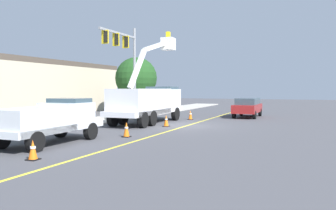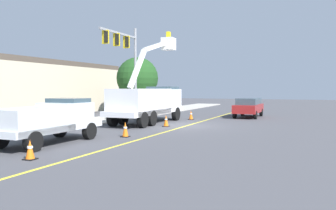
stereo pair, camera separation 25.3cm
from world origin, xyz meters
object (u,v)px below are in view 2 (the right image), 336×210
(service_pickup_truck, at_px, (47,119))
(passing_minivan, at_px, (249,106))
(traffic_cone_mid_front, at_px, (125,130))
(traffic_cone_mid_rear, at_px, (166,121))
(utility_bucket_truck, at_px, (148,101))
(traffic_cone_leading, at_px, (30,150))
(traffic_cone_trailing, at_px, (191,115))
(traffic_signal_mast, at_px, (126,54))

(service_pickup_truck, xyz_separation_m, passing_minivan, (17.89, -6.67, -0.15))
(traffic_cone_mid_front, distance_m, traffic_cone_mid_rear, 5.31)
(utility_bucket_truck, bearing_deg, traffic_cone_mid_rear, -129.69)
(traffic_cone_mid_front, bearing_deg, traffic_cone_leading, 175.63)
(utility_bucket_truck, relative_size, passing_minivan, 1.70)
(traffic_cone_mid_front, relative_size, traffic_cone_mid_rear, 1.02)
(traffic_cone_leading, xyz_separation_m, traffic_cone_mid_front, (6.26, -0.48, 0.04))
(traffic_cone_leading, distance_m, traffic_cone_mid_front, 6.28)
(utility_bucket_truck, relative_size, traffic_cone_mid_rear, 10.61)
(utility_bucket_truck, height_order, traffic_cone_trailing, utility_bucket_truck)
(service_pickup_truck, distance_m, traffic_cone_mid_front, 4.02)
(utility_bucket_truck, distance_m, passing_minivan, 9.89)
(traffic_signal_mast, bearing_deg, traffic_cone_mid_rear, -127.57)
(utility_bucket_truck, xyz_separation_m, traffic_cone_mid_front, (-7.02, -1.86, -1.21))
(traffic_cone_leading, xyz_separation_m, traffic_cone_trailing, (16.94, -0.76, 0.02))
(service_pickup_truck, distance_m, traffic_signal_mast, 13.39)
(traffic_cone_mid_rear, relative_size, traffic_cone_trailing, 1.02)
(service_pickup_truck, distance_m, traffic_cone_trailing, 14.14)
(service_pickup_truck, height_order, traffic_signal_mast, traffic_signal_mast)
(passing_minivan, distance_m, traffic_cone_mid_front, 15.33)
(traffic_cone_leading, height_order, traffic_cone_trailing, traffic_cone_trailing)
(traffic_cone_mid_rear, distance_m, traffic_signal_mast, 8.15)
(utility_bucket_truck, distance_m, traffic_cone_mid_rear, 2.95)
(traffic_cone_trailing, height_order, traffic_signal_mast, traffic_signal_mast)
(traffic_signal_mast, bearing_deg, service_pickup_truck, -168.28)
(service_pickup_truck, xyz_separation_m, traffic_cone_leading, (-3.06, -1.84, -0.76))
(traffic_cone_leading, height_order, traffic_signal_mast, traffic_signal_mast)
(service_pickup_truck, height_order, traffic_cone_leading, service_pickup_truck)
(passing_minivan, bearing_deg, traffic_signal_mast, 120.57)
(service_pickup_truck, height_order, traffic_cone_mid_front, service_pickup_truck)
(traffic_cone_mid_rear, xyz_separation_m, traffic_cone_trailing, (5.38, -0.08, -0.01))
(service_pickup_truck, distance_m, passing_minivan, 19.09)
(utility_bucket_truck, distance_m, traffic_cone_trailing, 4.42)
(utility_bucket_truck, relative_size, traffic_cone_mid_front, 10.37)
(utility_bucket_truck, relative_size, traffic_signal_mast, 1.07)
(traffic_cone_leading, distance_m, traffic_cone_trailing, 16.96)
(utility_bucket_truck, xyz_separation_m, service_pickup_truck, (-10.21, 0.47, -0.49))
(traffic_cone_leading, xyz_separation_m, traffic_signal_mast, (15.49, 4.42, 5.02))
(service_pickup_truck, bearing_deg, utility_bucket_truck, -2.61)
(traffic_cone_leading, height_order, traffic_cone_mid_rear, traffic_cone_mid_rear)
(traffic_cone_mid_front, height_order, traffic_signal_mast, traffic_signal_mast)
(traffic_cone_mid_front, bearing_deg, service_pickup_truck, 144.01)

